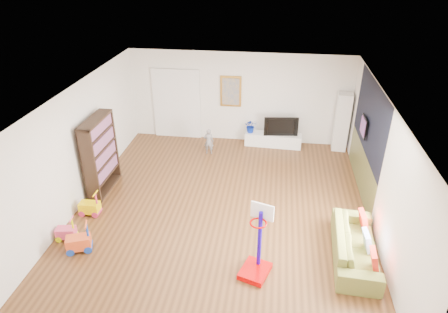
# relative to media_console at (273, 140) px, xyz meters

# --- Properties ---
(floor) EXTENTS (6.50, 7.50, 0.00)m
(floor) POSITION_rel_media_console_xyz_m (-1.07, -3.45, -0.19)
(floor) COLOR brown
(floor) RESTS_ON ground
(ceiling) EXTENTS (6.50, 7.50, 0.00)m
(ceiling) POSITION_rel_media_console_xyz_m (-1.07, -3.45, 2.51)
(ceiling) COLOR white
(ceiling) RESTS_ON ground
(wall_back) EXTENTS (6.50, 0.00, 2.70)m
(wall_back) POSITION_rel_media_console_xyz_m (-1.07, 0.30, 1.16)
(wall_back) COLOR silver
(wall_back) RESTS_ON ground
(wall_front) EXTENTS (6.50, 0.00, 2.70)m
(wall_front) POSITION_rel_media_console_xyz_m (-1.07, -7.20, 1.16)
(wall_front) COLOR silver
(wall_front) RESTS_ON ground
(wall_left) EXTENTS (0.00, 7.50, 2.70)m
(wall_left) POSITION_rel_media_console_xyz_m (-4.32, -3.45, 1.16)
(wall_left) COLOR silver
(wall_left) RESTS_ON ground
(wall_right) EXTENTS (0.00, 7.50, 2.70)m
(wall_right) POSITION_rel_media_console_xyz_m (2.18, -3.45, 1.16)
(wall_right) COLOR silver
(wall_right) RESTS_ON ground
(navy_accent) EXTENTS (0.01, 3.20, 1.70)m
(navy_accent) POSITION_rel_media_console_xyz_m (2.17, -2.05, 1.66)
(navy_accent) COLOR black
(navy_accent) RESTS_ON wall_right
(olive_wainscot) EXTENTS (0.01, 3.20, 1.00)m
(olive_wainscot) POSITION_rel_media_console_xyz_m (2.17, -2.05, 0.31)
(olive_wainscot) COLOR brown
(olive_wainscot) RESTS_ON wall_right
(doorway) EXTENTS (1.45, 0.06, 2.10)m
(doorway) POSITION_rel_media_console_xyz_m (-2.97, 0.26, 0.86)
(doorway) COLOR white
(doorway) RESTS_ON ground
(painting_back) EXTENTS (0.62, 0.06, 0.92)m
(painting_back) POSITION_rel_media_console_xyz_m (-1.32, 0.26, 1.36)
(painting_back) COLOR gold
(painting_back) RESTS_ON wall_back
(artwork_right) EXTENTS (0.04, 0.56, 0.46)m
(artwork_right) POSITION_rel_media_console_xyz_m (2.10, -1.85, 1.36)
(artwork_right) COLOR #7F3F8C
(artwork_right) RESTS_ON wall_right
(media_console) EXTENTS (1.68, 0.50, 0.39)m
(media_console) POSITION_rel_media_console_xyz_m (0.00, 0.00, 0.00)
(media_console) COLOR white
(media_console) RESTS_ON ground
(tall_cabinet) EXTENTS (0.43, 0.43, 1.71)m
(tall_cabinet) POSITION_rel_media_console_xyz_m (1.92, 0.04, 0.66)
(tall_cabinet) COLOR white
(tall_cabinet) RESTS_ON ground
(bookshelf) EXTENTS (0.34, 1.28, 1.86)m
(bookshelf) POSITION_rel_media_console_xyz_m (-4.04, -2.97, 0.74)
(bookshelf) COLOR black
(bookshelf) RESTS_ON ground
(sofa) EXTENTS (0.91, 2.06, 0.59)m
(sofa) POSITION_rel_media_console_xyz_m (1.68, -4.69, 0.10)
(sofa) COLOR olive
(sofa) RESTS_ON ground
(basketball_hoop) EXTENTS (0.65, 0.72, 1.42)m
(basketball_hoop) POSITION_rel_media_console_xyz_m (-0.18, -5.37, 0.52)
(basketball_hoop) COLOR #B50000
(basketball_hoop) RESTS_ON ground
(ride_on_yellow) EXTENTS (0.43, 0.27, 0.58)m
(ride_on_yellow) POSITION_rel_media_console_xyz_m (-3.94, -4.04, 0.09)
(ride_on_yellow) COLOR #FFD600
(ride_on_yellow) RESTS_ON ground
(ride_on_orange) EXTENTS (0.53, 0.43, 0.62)m
(ride_on_orange) POSITION_rel_media_console_xyz_m (-3.64, -5.21, 0.11)
(ride_on_orange) COLOR #E75122
(ride_on_orange) RESTS_ON ground
(ride_on_pink) EXTENTS (0.41, 0.29, 0.51)m
(ride_on_pink) POSITION_rel_media_console_xyz_m (-4.06, -4.91, 0.06)
(ride_on_pink) COLOR #E8456E
(ride_on_pink) RESTS_ON ground
(child) EXTENTS (0.29, 0.19, 0.77)m
(child) POSITION_rel_media_console_xyz_m (-1.82, -0.77, 0.19)
(child) COLOR slate
(child) RESTS_ON ground
(tv) EXTENTS (1.00, 0.24, 0.57)m
(tv) POSITION_rel_media_console_xyz_m (0.20, -0.01, 0.48)
(tv) COLOR black
(tv) RESTS_ON media_console
(vase_plant) EXTENTS (0.41, 0.37, 0.41)m
(vase_plant) POSITION_rel_media_console_xyz_m (-0.68, 0.02, 0.40)
(vase_plant) COLOR #062196
(vase_plant) RESTS_ON media_console
(pillow_left) EXTENTS (0.11, 0.36, 0.35)m
(pillow_left) POSITION_rel_media_console_xyz_m (1.89, -5.24, 0.27)
(pillow_left) COLOR red
(pillow_left) RESTS_ON sofa
(pillow_center) EXTENTS (0.11, 0.37, 0.36)m
(pillow_center) POSITION_rel_media_console_xyz_m (1.86, -4.72, 0.27)
(pillow_center) COLOR silver
(pillow_center) RESTS_ON sofa
(pillow_right) EXTENTS (0.12, 0.37, 0.37)m
(pillow_right) POSITION_rel_media_console_xyz_m (1.90, -4.09, 0.27)
(pillow_right) COLOR red
(pillow_right) RESTS_ON sofa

